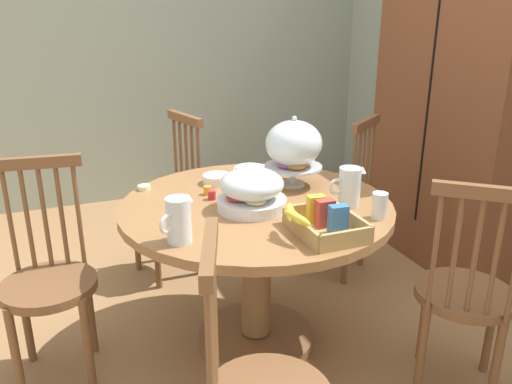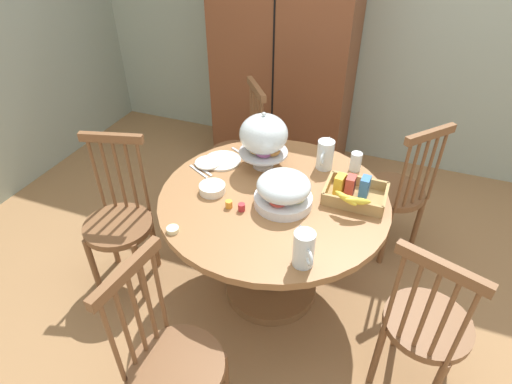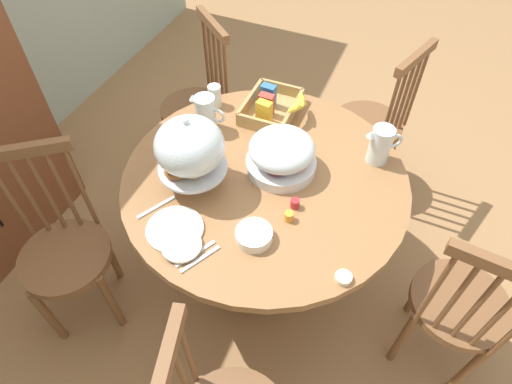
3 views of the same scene
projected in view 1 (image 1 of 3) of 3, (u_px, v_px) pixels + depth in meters
ground_plane at (273, 352)px, 2.49m from camera, size 10.00×10.00×0.00m
wall_left at (199, 40)px, 4.31m from camera, size 0.06×4.32×2.60m
wooden_armoire at (465, 107)px, 3.16m from camera, size 1.18×0.60×1.96m
dining_table at (256, 245)px, 2.38m from camera, size 1.22×1.22×0.74m
windsor_chair_by_cabinet at (465, 297)px, 2.11m from camera, size 0.47×0.47×0.97m
windsor_chair_facing_door at (339, 202)px, 3.12m from camera, size 0.46×0.46×0.97m
windsor_chair_far_side at (169, 203)px, 3.11m from camera, size 0.42×0.42×0.97m
windsor_chair_host_seat at (49, 283)px, 2.21m from camera, size 0.40×0.40×0.97m
pastry_stand_with_dome at (294, 147)px, 2.47m from camera, size 0.28×0.28×0.34m
fruit_platter_covered at (252, 190)px, 2.21m from camera, size 0.30×0.30×0.18m
orange_juice_pitcher at (179, 222)px, 1.90m from camera, size 0.12×0.16×0.17m
milk_pitcher at (349, 188)px, 2.25m from camera, size 0.10×0.18×0.17m
cereal_basket at (322, 222)px, 1.99m from camera, size 0.32×0.30×0.12m
china_plate_large at (266, 171)px, 2.73m from camera, size 0.22×0.22×0.01m
china_plate_small at (250, 167)px, 2.76m from camera, size 0.15×0.15×0.01m
cereal_bowl at (217, 179)px, 2.56m from camera, size 0.14×0.14×0.04m
drinking_glass at (379, 206)px, 2.13m from camera, size 0.06×0.06×0.11m
butter_dish at (144, 187)px, 2.47m from camera, size 0.06×0.06×0.02m
jam_jar_strawberry at (212, 195)px, 2.34m from camera, size 0.04×0.04×0.04m
jam_jar_apricot at (207, 190)px, 2.41m from camera, size 0.04×0.04×0.04m
table_knife at (240, 171)px, 2.75m from camera, size 0.16×0.09×0.01m
dinner_fork at (234, 171)px, 2.75m from camera, size 0.16×0.09×0.01m
soup_spoon at (292, 173)px, 2.72m from camera, size 0.16×0.09×0.01m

